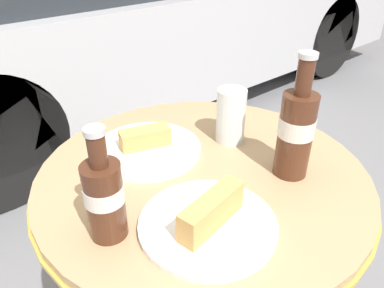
# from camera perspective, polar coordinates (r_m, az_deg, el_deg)

# --- Properties ---
(bistro_table) EXTENTS (0.72, 0.72, 0.72)m
(bistro_table) POSITION_cam_1_polar(r_m,az_deg,el_deg) (0.91, 1.48, -12.21)
(bistro_table) COLOR gold
(bistro_table) RESTS_ON ground_plane
(cola_bottle_left) EXTENTS (0.07, 0.07, 0.26)m
(cola_bottle_left) POSITION_cam_1_polar(r_m,az_deg,el_deg) (0.78, 15.57, 2.07)
(cola_bottle_left) COLOR #4C2819
(cola_bottle_left) RESTS_ON bistro_table
(cola_bottle_right) EXTENTS (0.07, 0.07, 0.21)m
(cola_bottle_right) POSITION_cam_1_polar(r_m,az_deg,el_deg) (0.63, -13.22, -7.72)
(cola_bottle_right) COLOR #4C2819
(cola_bottle_right) RESTS_ON bistro_table
(drinking_glass) EXTENTS (0.07, 0.07, 0.13)m
(drinking_glass) POSITION_cam_1_polar(r_m,az_deg,el_deg) (0.89, 5.93, 3.97)
(drinking_glass) COLOR #C68923
(drinking_glass) RESTS_ON bistro_table
(lunch_plate_near) EXTENTS (0.25, 0.25, 0.06)m
(lunch_plate_near) POSITION_cam_1_polar(r_m,az_deg,el_deg) (0.87, -6.91, -0.43)
(lunch_plate_near) COLOR white
(lunch_plate_near) RESTS_ON bistro_table
(lunch_plate_far) EXTENTS (0.24, 0.24, 0.07)m
(lunch_plate_far) POSITION_cam_1_polar(r_m,az_deg,el_deg) (0.66, 2.57, -11.59)
(lunch_plate_far) COLOR white
(lunch_plate_far) RESTS_ON bistro_table
(parked_car) EXTENTS (4.32, 1.66, 1.36)m
(parked_car) POSITION_cam_1_polar(r_m,az_deg,el_deg) (2.90, -8.44, 19.99)
(parked_car) COLOR #B7B7BC
(parked_car) RESTS_ON ground_plane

